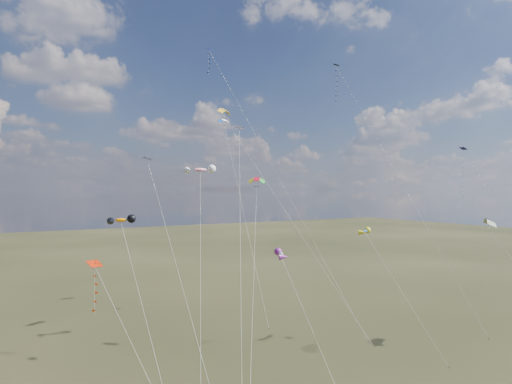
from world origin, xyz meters
TOP-DOWN VIEW (x-y plane):
  - diamond_black_high at (19.26, 23.31)m, footprint 8.90×20.82m
  - diamond_navy_tall at (1.93, 31.16)m, footprint 12.62×22.04m
  - diamond_black_mid at (-14.00, 12.01)m, footprint 3.04×12.45m
  - diamond_red_low at (-20.38, 11.09)m, footprint 5.21×8.79m
  - diamond_navy_right at (23.61, 5.27)m, footprint 5.18×12.97m
  - diamond_orange_center at (-6.88, 9.66)m, footprint 7.85×14.28m
  - parafoil_yellow at (0.17, 26.69)m, footprint 13.49×17.99m
  - parafoil_blue_white at (6.83, 39.92)m, footprint 2.98×17.95m
  - parafoil_striped at (25.17, 3.30)m, footprint 3.27×14.84m
  - parafoil_tricolor at (-0.24, 17.46)m, footprint 9.19×13.16m
  - novelty_orange_black at (-17.17, 15.42)m, footprint 2.56×11.98m
  - novelty_white_purple at (-6.03, 3.57)m, footprint 2.25×10.11m
  - novelty_redwhite_stripe at (-4.55, 24.57)m, footprint 8.73×16.28m
  - novelty_blue_yellow at (13.06, 12.47)m, footprint 2.42×12.27m

SIDE VIEW (x-z plane):
  - diamond_red_low at x=-20.38m, z-range 3.81..16.84m
  - novelty_white_purple at x=-6.03m, z-range 6.52..20.42m
  - novelty_blue_yellow at x=13.06m, z-range 6.67..21.11m
  - parafoil_striped at x=25.17m, z-range 7.33..23.56m
  - novelty_orange_black at x=-17.17m, z-range 7.79..24.59m
  - diamond_black_mid at x=-14.00m, z-range 5.24..27.89m
  - diamond_orange_center at x=-6.88m, z-range 4.73..31.05m
  - diamond_navy_right at x=23.61m, z-range 8.10..32.77m
  - parafoil_tricolor at x=-0.24m, z-range 9.89..31.01m
  - novelty_redwhite_stripe at x=-4.55m, z-range 10.56..33.12m
  - parafoil_yellow at x=0.17m, z-range 14.75..45.86m
  - parafoil_blue_white at x=6.83m, z-range 15.12..46.99m
  - diamond_black_high at x=19.26m, z-range 14.12..53.16m
  - diamond_navy_tall at x=1.93m, z-range 14.61..55.69m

